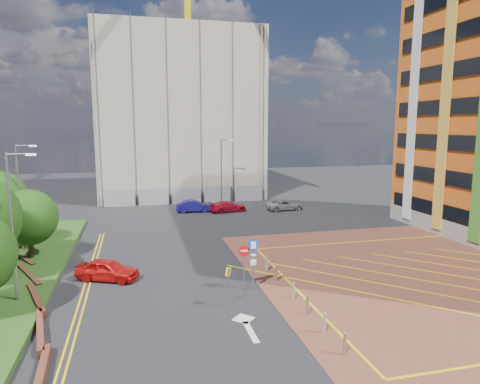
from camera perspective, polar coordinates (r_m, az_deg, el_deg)
name	(u,v)px	position (r m, az deg, el deg)	size (l,w,h in m)	color
ground	(249,297)	(25.02, 1.23, -13.82)	(140.00, 140.00, 0.00)	black
forecourt	(458,276)	(31.46, 27.12, -9.98)	(26.00, 26.00, 0.02)	brown
retaining_wall	(32,300)	(26.70, -26.00, -12.80)	(6.06, 20.33, 0.40)	brown
tree_c	(29,218)	(33.77, -26.36, -3.08)	(4.00, 4.00, 4.90)	#3D2B1C
lamp_left_near	(13,221)	(25.61, -28.04, -3.43)	(1.53, 0.16, 8.00)	#9EA0A8
lamp_left_far	(20,193)	(35.65, -27.28, -0.15)	(1.53, 0.16, 8.00)	#9EA0A8
lamp_back	(222,170)	(51.55, -2.42, 3.01)	(1.53, 0.16, 8.00)	#9EA0A8
sign_cluster	(250,258)	(25.31, 1.32, -8.84)	(1.17, 0.12, 3.20)	#9EA0A8
warning_sign	(226,282)	(23.17, -1.94, -11.93)	(0.80, 0.43, 2.24)	#9EA0A8
bollard_row	(298,297)	(24.05, 7.76, -13.66)	(0.14, 11.14, 0.90)	#9EA0A8
construction_building	(177,116)	(62.58, -8.39, 10.06)	(21.20, 19.20, 22.00)	#B0A590
tower_crane	(190,6)	(64.30, -6.74, 23.45)	(1.60, 35.00, 35.40)	gold
construction_fence	(195,195)	(53.45, -6.06, -0.45)	(21.60, 0.06, 2.00)	gray
car_red_left	(107,270)	(28.55, -17.27, -9.87)	(1.59, 3.94, 1.34)	red
car_blue_back	(194,206)	(48.23, -6.13, -1.88)	(1.41, 4.05, 1.33)	navy
car_red_back	(228,206)	(48.08, -1.62, -1.94)	(1.70, 4.18, 1.21)	#AC0E21
car_silver_back	(285,205)	(49.37, 5.96, -1.72)	(1.95, 4.22, 1.17)	#B2B1B9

